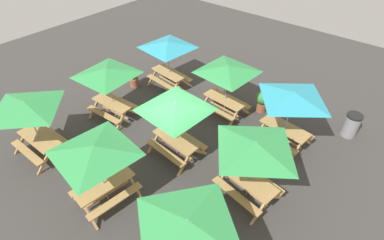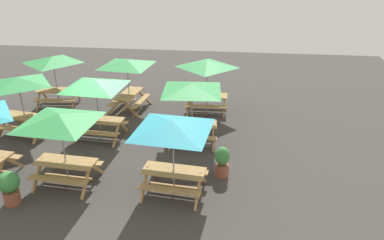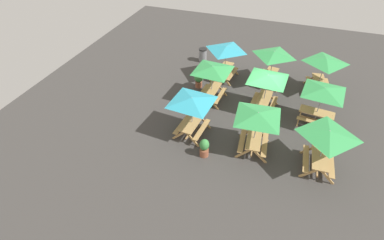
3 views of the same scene
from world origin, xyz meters
name	(u,v)px [view 3 (image 3 of 3)]	position (x,y,z in m)	size (l,w,h in m)	color
ground_plane	(259,111)	(0.00, 0.00, 0.00)	(28.63, 28.63, 0.00)	#3D3A38
picnic_table_0	(192,103)	(3.12, -3.06, 1.99)	(2.82, 2.82, 2.34)	tan
picnic_table_1	(258,118)	(3.24, 0.18, 1.99)	(2.82, 2.82, 2.34)	tan
picnic_table_2	(328,136)	(3.51, 3.22, 1.99)	(2.05, 2.05, 2.34)	tan
picnic_table_3	(325,63)	(-3.29, 3.09, 1.99)	(2.25, 2.25, 2.34)	tan
picnic_table_4	(324,93)	(0.09, 3.02, 1.99)	(2.81, 2.81, 2.34)	tan
picnic_table_5	(268,80)	(-0.25, 0.13, 1.99)	(2.82, 2.82, 2.34)	tan
picnic_table_6	(213,71)	(-0.16, -2.95, 1.99)	(2.82, 2.82, 2.34)	tan
picnic_table_7	(274,56)	(-3.18, 0.09, 1.99)	(2.27, 2.27, 2.34)	tan
picnic_table_8	(226,51)	(-2.91, -2.86, 1.99)	(2.21, 2.21, 2.34)	tan
trash_bin_gray	(203,55)	(-4.69, -4.94, 0.49)	(0.59, 0.59, 0.98)	gray
potted_plant_0	(199,79)	(-1.28, -4.13, 0.56)	(0.59, 0.59, 1.00)	#935138
potted_plant_1	(204,148)	(4.45, -1.97, 0.51)	(0.46, 0.46, 1.01)	#935138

